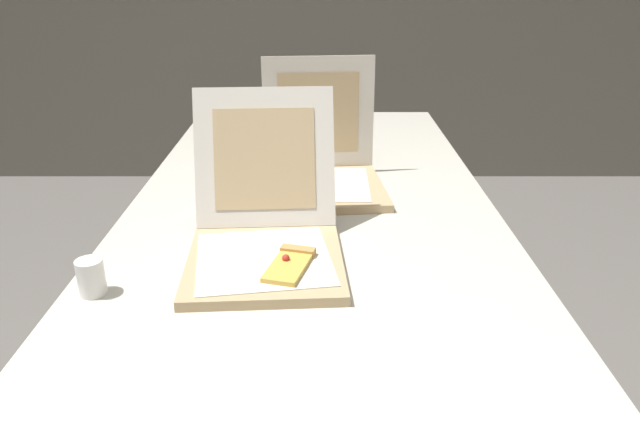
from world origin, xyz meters
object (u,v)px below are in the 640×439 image
at_px(cup_white_far, 234,157).
at_px(cup_white_near_left, 93,277).
at_px(table, 313,230).
at_px(pizza_box_front, 267,238).
at_px(cup_white_mid, 211,195).
at_px(pizza_box_middle, 324,171).

relative_size(cup_white_far, cup_white_near_left, 1.00).
distance_m(table, pizza_box_front, 0.28).
bearing_deg(cup_white_far, pizza_box_front, -75.67).
xyz_separation_m(table, cup_white_mid, (-0.27, 0.05, 0.08)).
xyz_separation_m(pizza_box_middle, cup_white_mid, (-0.30, -0.15, -0.02)).
bearing_deg(pizza_box_front, pizza_box_middle, 70.42).
height_order(cup_white_far, cup_white_near_left, same).
bearing_deg(table, pizza_box_middle, 80.96).
height_order(table, cup_white_mid, cup_white_mid).
relative_size(pizza_box_middle, cup_white_far, 5.09).
bearing_deg(cup_white_near_left, cup_white_mid, 70.35).
distance_m(cup_white_far, cup_white_near_left, 0.78).
bearing_deg(table, pizza_box_front, -111.54).
distance_m(table, pizza_box_middle, 0.22).
height_order(pizza_box_middle, cup_white_mid, pizza_box_middle).
bearing_deg(cup_white_far, cup_white_near_left, -102.78).
bearing_deg(pizza_box_front, cup_white_near_left, -158.52).
xyz_separation_m(table, cup_white_near_left, (-0.42, -0.39, 0.08)).
bearing_deg(pizza_box_middle, cup_white_mid, -158.53).
xyz_separation_m(table, pizza_box_middle, (0.03, 0.20, 0.10)).
height_order(pizza_box_front, cup_white_far, pizza_box_front).
height_order(table, pizza_box_front, pizza_box_front).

